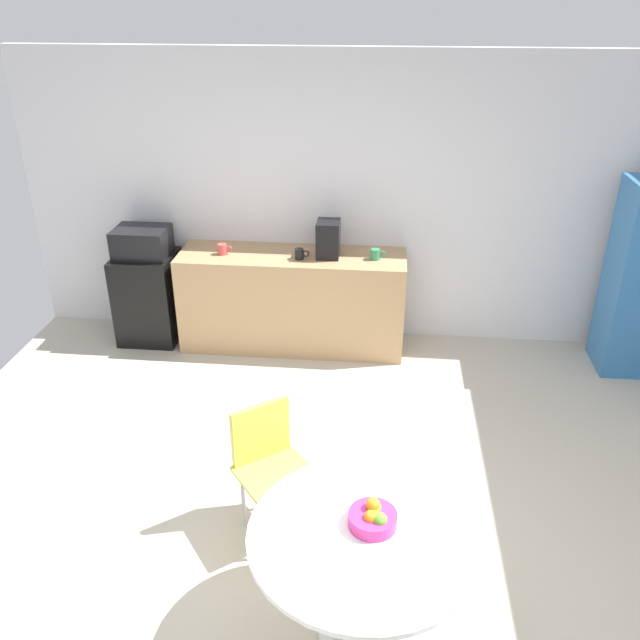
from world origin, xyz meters
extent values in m
plane|color=beige|center=(0.00, 0.00, 0.00)|extent=(6.00, 6.00, 0.00)
cube|color=silver|center=(0.00, 3.00, 1.30)|extent=(6.00, 0.10, 2.60)
cube|color=tan|center=(-0.48, 2.65, 0.45)|extent=(2.04, 0.60, 0.90)
cube|color=black|center=(-1.85, 2.65, 0.42)|extent=(0.54, 0.54, 0.84)
cube|color=black|center=(-1.85, 2.65, 0.97)|extent=(0.48, 0.38, 0.26)
cylinder|color=silver|center=(0.30, -0.45, 0.01)|extent=(0.44, 0.44, 0.03)
cylinder|color=silver|center=(0.30, -0.45, 0.38)|extent=(0.08, 0.08, 0.69)
cylinder|color=white|center=(0.30, -0.45, 0.71)|extent=(1.12, 1.12, 0.03)
cylinder|color=silver|center=(-0.02, 0.22, 0.21)|extent=(0.02, 0.02, 0.42)
cylinder|color=silver|center=(-0.27, 0.02, 0.21)|extent=(0.02, 0.02, 0.42)
cylinder|color=silver|center=(-0.22, 0.47, 0.21)|extent=(0.02, 0.02, 0.42)
cylinder|color=silver|center=(-0.46, 0.27, 0.21)|extent=(0.02, 0.02, 0.42)
cube|color=#D8CC4C|center=(-0.24, 0.25, 0.44)|extent=(0.59, 0.59, 0.03)
cube|color=#D8CC4C|center=(-0.36, 0.40, 0.64)|extent=(0.32, 0.26, 0.38)
cylinder|color=#D8338C|center=(0.33, -0.39, 0.76)|extent=(0.24, 0.24, 0.07)
sphere|color=#66B233|center=(0.37, -0.43, 0.80)|extent=(0.07, 0.07, 0.07)
sphere|color=#66B233|center=(0.34, -0.36, 0.80)|extent=(0.07, 0.07, 0.07)
sphere|color=orange|center=(0.35, -0.42, 0.80)|extent=(0.07, 0.07, 0.07)
sphere|color=orange|center=(0.32, -0.42, 0.80)|extent=(0.07, 0.07, 0.07)
sphere|color=orange|center=(0.33, -0.36, 0.82)|extent=(0.07, 0.07, 0.07)
cylinder|color=black|center=(-0.40, 2.55, 0.95)|extent=(0.08, 0.08, 0.09)
torus|color=black|center=(-0.34, 2.55, 0.95)|extent=(0.06, 0.01, 0.06)
cylinder|color=#D84C4C|center=(-1.10, 2.60, 0.95)|extent=(0.08, 0.08, 0.09)
torus|color=#D84C4C|center=(-1.04, 2.60, 0.95)|extent=(0.06, 0.01, 0.06)
cylinder|color=#338C59|center=(0.26, 2.61, 0.95)|extent=(0.08, 0.08, 0.09)
torus|color=#338C59|center=(0.32, 2.61, 0.95)|extent=(0.06, 0.01, 0.06)
cube|color=black|center=(-0.16, 2.65, 1.06)|extent=(0.20, 0.24, 0.32)
camera|label=1|loc=(0.32, -2.77, 3.03)|focal=36.89mm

